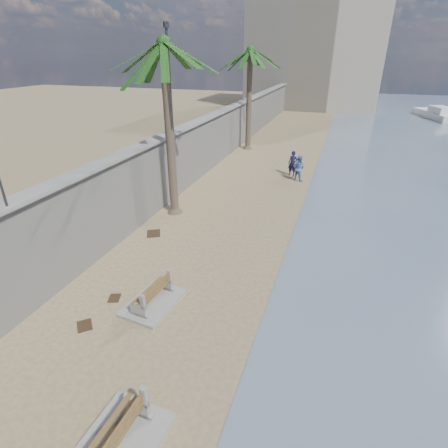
# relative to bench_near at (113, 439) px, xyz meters

# --- Properties ---
(ground_plane) EXTENTS (140.00, 140.00, 0.00)m
(ground_plane) POSITION_rel_bench_near_xyz_m (-0.05, 1.56, -0.42)
(ground_plane) COLOR #907B58
(seawall) EXTENTS (0.45, 70.00, 3.50)m
(seawall) POSITION_rel_bench_near_xyz_m (-5.25, 21.56, 1.33)
(seawall) COLOR gray
(seawall) RESTS_ON ground_plane
(wall_cap) EXTENTS (0.80, 70.00, 0.12)m
(wall_cap) POSITION_rel_bench_near_xyz_m (-5.25, 21.56, 3.13)
(wall_cap) COLOR gray
(wall_cap) RESTS_ON seawall
(end_building) EXTENTS (18.00, 12.00, 14.00)m
(end_building) POSITION_rel_bench_near_xyz_m (-2.05, 53.56, 6.58)
(end_building) COLOR #B7AA93
(end_building) RESTS_ON ground_plane
(bench_near) EXTENTS (1.69, 2.39, 0.97)m
(bench_near) POSITION_rel_bench_near_xyz_m (0.00, 0.00, 0.00)
(bench_near) COLOR gray
(bench_near) RESTS_ON ground_plane
(bench_far) EXTENTS (1.59, 2.17, 0.85)m
(bench_far) POSITION_rel_bench_near_xyz_m (-1.61, 4.47, -0.05)
(bench_far) COLOR gray
(bench_far) RESTS_ON ground_plane
(palm_mid) EXTENTS (5.00, 5.00, 8.73)m
(palm_mid) POSITION_rel_bench_near_xyz_m (-4.19, 11.35, 7.29)
(palm_mid) COLOR brown
(palm_mid) RESTS_ON ground_plane
(palm_back) EXTENTS (5.00, 5.00, 8.50)m
(palm_back) POSITION_rel_bench_near_xyz_m (-4.15, 25.37, 7.06)
(palm_back) COLOR brown
(palm_back) RESTS_ON ground_plane
(streetlight) EXTENTS (0.28, 0.28, 5.12)m
(streetlight) POSITION_rel_bench_near_xyz_m (-5.15, 13.56, 6.22)
(streetlight) COLOR #2D2D33
(streetlight) RESTS_ON wall_cap
(person_a) EXTENTS (0.76, 0.58, 1.91)m
(person_a) POSITION_rel_bench_near_xyz_m (0.59, 19.28, 0.53)
(person_a) COLOR #161439
(person_a) RESTS_ON ground_plane
(person_b) EXTENTS (1.05, 0.94, 1.79)m
(person_b) POSITION_rel_bench_near_xyz_m (1.09, 18.48, 0.47)
(person_b) COLOR #526CAA
(person_b) RESTS_ON ground_plane
(yacht_far) EXTENTS (4.39, 8.16, 1.50)m
(yacht_far) POSITION_rel_bench_near_xyz_m (13.98, 47.73, -0.07)
(yacht_far) COLOR silver
(yacht_far) RESTS_ON bay_water
(debris_b) EXTENTS (0.66, 0.67, 0.03)m
(debris_b) POSITION_rel_bench_near_xyz_m (-3.08, 2.88, -0.41)
(debris_b) COLOR #382616
(debris_b) RESTS_ON ground_plane
(debris_c) EXTENTS (0.87, 0.93, 0.03)m
(debris_c) POSITION_rel_bench_near_xyz_m (-4.06, 8.86, -0.41)
(debris_c) COLOR #382616
(debris_c) RESTS_ON ground_plane
(debris_d) EXTENTS (0.50, 0.55, 0.03)m
(debris_d) POSITION_rel_bench_near_xyz_m (-3.00, 4.30, -0.41)
(debris_d) COLOR #382616
(debris_d) RESTS_ON ground_plane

